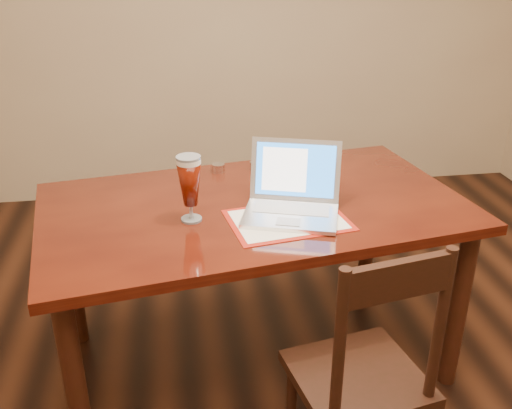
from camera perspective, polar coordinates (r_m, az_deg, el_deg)
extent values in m
cube|color=tan|center=(4.16, -2.36, 18.94)|extent=(4.50, 0.01, 2.70)
cube|color=#4F160A|center=(2.35, -0.16, -0.31)|extent=(1.85, 1.22, 0.04)
cylinder|color=black|center=(2.16, -17.57, -17.16)|extent=(0.08, 0.08, 0.76)
cylinder|color=black|center=(2.57, 19.58, -9.81)|extent=(0.08, 0.08, 0.76)
cylinder|color=black|center=(2.81, -18.03, -6.48)|extent=(0.08, 0.08, 0.76)
cylinder|color=black|center=(3.14, 11.21, -2.16)|extent=(0.08, 0.08, 0.76)
cube|color=#A41C0F|center=(2.20, 3.21, -1.57)|extent=(0.50, 0.39, 0.00)
cube|color=white|center=(2.20, 3.21, -1.53)|extent=(0.45, 0.34, 0.00)
cube|color=silver|center=(2.21, 3.45, -1.13)|extent=(0.42, 0.35, 0.02)
cube|color=silver|center=(2.25, 3.59, -0.37)|extent=(0.32, 0.20, 0.00)
cube|color=#B3B3B8|center=(2.14, 3.26, -1.73)|extent=(0.11, 0.09, 0.00)
cube|color=silver|center=(2.30, 3.95, 3.46)|extent=(0.36, 0.18, 0.24)
cube|color=blue|center=(2.29, 3.94, 3.44)|extent=(0.32, 0.15, 0.20)
cube|color=white|center=(2.30, 2.86, 3.50)|extent=(0.19, 0.10, 0.17)
cylinder|color=silver|center=(2.21, -6.46, -1.45)|extent=(0.08, 0.08, 0.01)
cylinder|color=silver|center=(2.20, -6.50, -0.67)|extent=(0.01, 0.01, 0.06)
cylinder|color=beige|center=(2.12, -6.77, 4.33)|extent=(0.09, 0.09, 0.02)
cylinder|color=silver|center=(2.11, -6.79, 4.68)|extent=(0.09, 0.09, 0.01)
cylinder|color=silver|center=(2.66, -3.80, 3.67)|extent=(0.06, 0.06, 0.04)
cylinder|color=silver|center=(2.68, 0.02, 3.89)|extent=(0.06, 0.06, 0.04)
cube|color=black|center=(2.06, 10.10, -16.71)|extent=(0.49, 0.47, 0.04)
cylinder|color=black|center=(2.26, 3.54, -19.59)|extent=(0.04, 0.04, 0.41)
cylinder|color=black|center=(2.38, 11.50, -17.33)|extent=(0.04, 0.04, 0.41)
cylinder|color=black|center=(1.70, 8.32, -14.19)|extent=(0.04, 0.04, 0.54)
cylinder|color=black|center=(1.86, 17.91, -11.44)|extent=(0.04, 0.04, 0.54)
cube|color=black|center=(1.66, 14.04, -7.30)|extent=(0.34, 0.09, 0.12)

